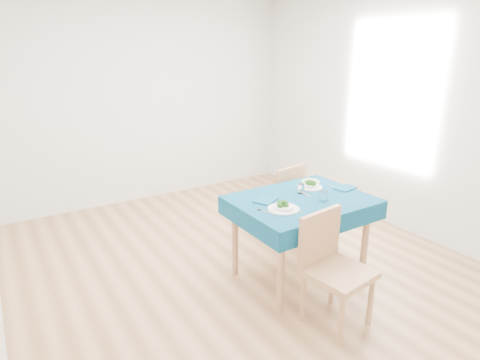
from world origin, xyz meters
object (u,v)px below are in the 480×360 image
table (300,238)px  chair_near (340,259)px  bowl_near (284,205)px  bowl_far (311,185)px  side_plate (310,182)px  chair_far (277,193)px

table → chair_near: chair_near is taller
table → bowl_near: size_ratio=4.53×
bowl_far → table: bearing=-146.7°
table → bowl_near: bowl_near is taller
bowl_near → bowl_far: bowl_near is taller
table → side_plate: 0.61m
bowl_near → side_plate: bearing=32.1°
bowl_near → bowl_far: (0.54, 0.28, -0.01)m
chair_near → bowl_near: chair_near is taller
bowl_near → table: bearing=21.8°
chair_far → chair_near: bearing=60.1°
bowl_far → side_plate: bearing=48.6°
chair_far → side_plate: (0.06, -0.44, 0.24)m
chair_near → bowl_far: 0.97m
table → bowl_far: bearing=33.3°
chair_far → bowl_far: size_ratio=4.90×
bowl_near → side_plate: (0.66, 0.41, -0.03)m
bowl_far → bowl_near: bearing=-152.5°
table → chair_near: size_ratio=1.06×
chair_near → chair_far: (0.50, 1.40, -0.02)m
side_plate → bowl_near: bearing=-147.9°
chair_near → bowl_far: (0.45, 0.83, 0.25)m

